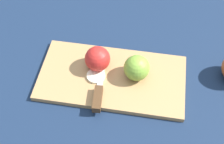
# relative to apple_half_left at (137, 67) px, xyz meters

# --- Properties ---
(ground_plane) EXTENTS (4.00, 4.00, 0.00)m
(ground_plane) POSITION_rel_apple_half_left_xyz_m (0.07, 0.00, -0.05)
(ground_plane) COLOR #14233D
(cutting_board) EXTENTS (0.46, 0.29, 0.02)m
(cutting_board) POSITION_rel_apple_half_left_xyz_m (0.07, 0.00, -0.04)
(cutting_board) COLOR #A37A4C
(cutting_board) RESTS_ON ground_plane
(apple_half_left) EXTENTS (0.07, 0.07, 0.07)m
(apple_half_left) POSITION_rel_apple_half_left_xyz_m (0.00, 0.00, 0.00)
(apple_half_left) COLOR olive
(apple_half_left) RESTS_ON cutting_board
(apple_half_right) EXTENTS (0.07, 0.07, 0.07)m
(apple_half_right) POSITION_rel_apple_half_left_xyz_m (0.11, -0.03, 0.00)
(apple_half_right) COLOR red
(apple_half_right) RESTS_ON cutting_board
(knife) EXTENTS (0.04, 0.16, 0.02)m
(knife) POSITION_rel_apple_half_left_xyz_m (0.11, 0.08, -0.03)
(knife) COLOR silver
(knife) RESTS_ON cutting_board
(apple_slice) EXTENTS (0.05, 0.05, 0.01)m
(apple_slice) POSITION_rel_apple_half_left_xyz_m (0.12, 0.00, -0.03)
(apple_slice) COLOR #EFE5C6
(apple_slice) RESTS_ON cutting_board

